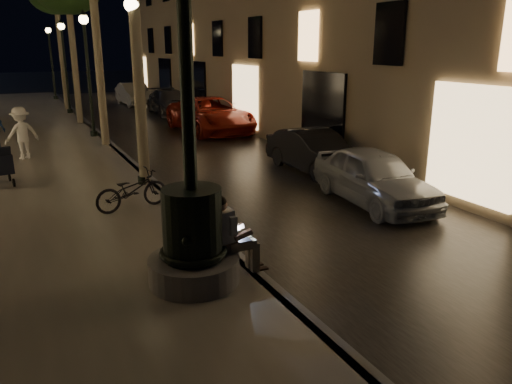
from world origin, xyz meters
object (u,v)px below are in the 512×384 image
lamp_curb_c (64,55)px  car_fifth (134,94)px  stroller (1,163)px  car_front (374,177)px  fountain_lamppost (192,220)px  car_second (314,151)px  car_third (210,115)px  pedestrian_white (22,133)px  seated_man_laptop (230,233)px  lamp_curb_a (136,65)px  lamp_curb_b (87,58)px  bicycle (132,190)px  lamp_curb_d (51,53)px  car_rear (170,102)px

lamp_curb_c → car_fifth: bearing=40.2°
stroller → car_front: 9.49m
fountain_lamppost → car_second: bearing=44.4°
car_third → pedestrian_white: (-7.67, -3.21, 0.27)m
car_fifth → seated_man_laptop: bearing=-101.5°
lamp_curb_a → lamp_curb_b: same height
car_third → bicycle: (-5.72, -9.93, -0.12)m
seated_man_laptop → car_fifth: 26.06m
car_front → car_third: size_ratio=0.72×
fountain_lamppost → car_third: (5.69, 13.92, -0.45)m
car_third → pedestrian_white: 8.32m
fountain_lamppost → stroller: fountain_lamppost is taller
lamp_curb_b → lamp_curb_c: size_ratio=1.00×
lamp_curb_d → car_rear: bearing=-62.2°
fountain_lamppost → seated_man_laptop: fountain_lamppost is taller
seated_man_laptop → car_front: size_ratio=0.34×
lamp_curb_b → car_third: 5.57m
lamp_curb_b → lamp_curb_c: (0.00, 8.00, 0.00)m
lamp_curb_b → bicycle: 10.37m
lamp_curb_b → car_rear: (5.10, 6.33, -2.56)m
stroller → car_second: 8.66m
lamp_curb_b → lamp_curb_d: same height
lamp_curb_c → seated_man_laptop: bearing=-90.2°
car_second → lamp_curb_d: bearing=102.0°
lamp_curb_b → car_second: size_ratio=1.25×
seated_man_laptop → fountain_lamppost: bearing=180.0°
car_front → car_fifth: (-0.41, 23.22, 0.03)m
fountain_lamppost → seated_man_laptop: (0.61, -0.00, -0.31)m
seated_man_laptop → lamp_curb_b: 14.19m
stroller → bicycle: bearing=-61.2°
car_second → fountain_lamppost: bearing=-135.7°
car_third → seated_man_laptop: bearing=-111.7°
lamp_curb_a → car_second: bearing=-2.8°
lamp_curb_d → car_fifth: (4.35, -4.33, -2.53)m
lamp_curb_c → car_front: lamp_curb_c is taller
fountain_lamppost → lamp_curb_d: bearing=88.7°
lamp_curb_c → stroller: (-3.31, -14.55, -2.44)m
fountain_lamppost → car_fifth: 26.17m
fountain_lamppost → car_rear: size_ratio=1.12×
seated_man_laptop → car_front: 5.44m
lamp_curb_a → car_rear: bearing=70.4°
lamp_curb_a → stroller: 4.37m
lamp_curb_b → car_fifth: bearing=69.6°
fountain_lamppost → lamp_curb_c: (0.70, 22.00, 2.02)m
lamp_curb_d → fountain_lamppost: bearing=-91.3°
fountain_lamppost → bicycle: 4.03m
car_front → pedestrian_white: size_ratio=2.38×
lamp_curb_d → car_fifth: 6.64m
stroller → pedestrian_white: size_ratio=0.71×
seated_man_laptop → car_fifth: (4.43, 25.67, -0.20)m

